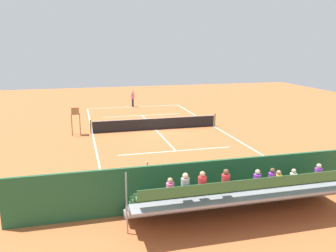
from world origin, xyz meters
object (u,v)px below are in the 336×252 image
(umpire_chair, at_px, (76,118))
(equipment_bag, at_px, (236,192))
(tennis_ball_far, at_px, (139,113))
(tennis_net, at_px, (156,124))
(tennis_player, at_px, (133,98))
(tennis_ball_near, at_px, (161,110))
(tennis_racket, at_px, (127,107))
(line_judge, at_px, (146,183))
(bleacher_stand, at_px, (240,195))
(courtside_bench, at_px, (269,179))

(umpire_chair, distance_m, equipment_bag, 15.01)
(umpire_chair, distance_m, tennis_ball_far, 9.66)
(tennis_net, xyz_separation_m, equipment_bag, (-0.76, 13.40, -0.32))
(equipment_bag, relative_size, tennis_player, 0.47)
(tennis_ball_near, bearing_deg, tennis_racket, -42.67)
(tennis_player, xyz_separation_m, line_judge, (3.28, 24.50, 0.00))
(tennis_ball_near, distance_m, line_judge, 22.46)
(bleacher_stand, bearing_deg, line_judge, -30.50)
(bleacher_stand, bearing_deg, equipment_bag, -111.24)
(courtside_bench, bearing_deg, bleacher_stand, 40.13)
(umpire_chair, distance_m, line_judge, 13.55)
(bleacher_stand, xyz_separation_m, courtside_bench, (-2.50, -2.11, -0.42))
(equipment_bag, xyz_separation_m, tennis_racket, (1.52, -24.58, -0.16))
(tennis_ball_near, xyz_separation_m, line_judge, (5.76, 21.69, 0.98))
(tennis_ball_near, bearing_deg, tennis_net, 73.97)
(courtside_bench, distance_m, equipment_bag, 1.78)
(tennis_ball_far, bearing_deg, line_judge, 80.83)
(umpire_chair, relative_size, courtside_bench, 1.19)
(tennis_player, bearing_deg, tennis_ball_far, 90.64)
(bleacher_stand, xyz_separation_m, tennis_racket, (0.75, -26.56, -0.97))
(tennis_player, distance_m, tennis_racket, 1.20)
(equipment_bag, bearing_deg, tennis_ball_near, -94.29)
(tennis_net, height_order, courtside_bench, tennis_net)
(bleacher_stand, distance_m, courtside_bench, 3.30)
(tennis_ball_near, relative_size, tennis_ball_far, 1.00)
(bleacher_stand, height_order, tennis_ball_near, bleacher_stand)
(bleacher_stand, height_order, umpire_chair, bleacher_stand)
(equipment_bag, relative_size, tennis_racket, 1.56)
(courtside_bench, relative_size, tennis_racket, 3.13)
(umpire_chair, xyz_separation_m, tennis_player, (-6.10, -11.26, -0.30))
(umpire_chair, bearing_deg, tennis_ball_far, -129.93)
(bleacher_stand, relative_size, equipment_bag, 10.07)
(tennis_racket, bearing_deg, umpire_chair, 64.36)
(equipment_bag, xyz_separation_m, tennis_ball_far, (0.81, -20.59, -0.15))
(bleacher_stand, relative_size, tennis_racket, 15.75)
(equipment_bag, height_order, tennis_player, tennis_player)
(tennis_player, bearing_deg, bleacher_stand, 90.19)
(tennis_ball_near, height_order, tennis_ball_far, same)
(line_judge, bearing_deg, tennis_player, -97.62)
(bleacher_stand, bearing_deg, tennis_ball_far, -89.89)
(bleacher_stand, height_order, tennis_player, bleacher_stand)
(tennis_player, relative_size, tennis_ball_far, 29.18)
(equipment_bag, relative_size, line_judge, 0.47)
(umpire_chair, xyz_separation_m, line_judge, (-2.82, 13.25, -0.30))
(bleacher_stand, relative_size, umpire_chair, 4.23)
(tennis_net, distance_m, equipment_bag, 13.43)
(equipment_bag, bearing_deg, tennis_net, -86.77)
(tennis_racket, xyz_separation_m, tennis_ball_near, (-3.14, 2.90, 0.02))
(tennis_player, distance_m, line_judge, 24.72)
(umpire_chair, relative_size, equipment_bag, 2.38)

